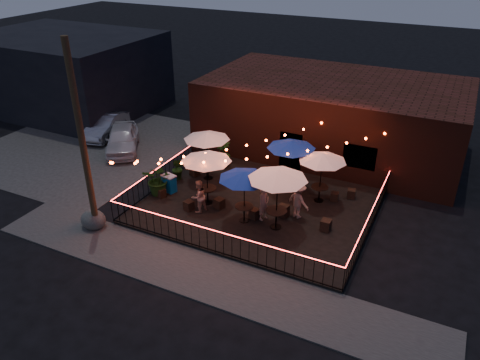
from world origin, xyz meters
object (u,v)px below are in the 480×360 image
Objects in this scene: utility_pole at (82,143)px; cafe_table_3 at (291,145)px; cafe_table_4 at (278,176)px; cafe_table_0 at (206,158)px; cafe_table_2 at (244,176)px; cafe_table_1 at (207,136)px; cafe_table_5 at (322,158)px; cooler at (169,183)px; boulder at (93,220)px.

cafe_table_3 is at bearing 47.49° from utility_pole.
cafe_table_0 is at bearing 172.03° from cafe_table_4.
cafe_table_0 is at bearing 163.47° from cafe_table_2.
cafe_table_4 is at bearing -7.97° from cafe_table_0.
utility_pole is at bearing -130.64° from cafe_table_0.
cafe_table_5 is at bearing 3.26° from cafe_table_1.
utility_pole is 5.29m from cooler.
cafe_table_0 is 3.61m from cafe_table_4.
cafe_table_1 is at bearing 77.02° from cooler.
cafe_table_1 is 2.89m from cooler.
cafe_table_2 reaches higher than boulder.
cafe_table_4 reaches higher than cafe_table_2.
cafe_table_3 reaches higher than boulder.
cooler is at bearing -160.92° from cafe_table_5.
cafe_table_5 is 10.24m from boulder.
cooler is at bearing 173.92° from cafe_table_4.
cafe_table_5 is at bearing 38.65° from utility_pole.
cafe_table_1 is 1.24× the size of cafe_table_2.
cafe_table_1 is 5.41m from cafe_table_4.
cafe_table_4 is 2.89× the size of boulder.
cooler is at bearing 71.54° from boulder.
cafe_table_5 is at bearing 37.68° from boulder.
cafe_table_0 is at bearing 49.36° from utility_pole.
boulder is at bearing -155.30° from cafe_table_4.
boulder is at bearing 163.84° from utility_pole.
cafe_table_3 is 9.36m from boulder.
utility_pole reaches higher than cafe_table_2.
cafe_table_3 is at bearing 78.63° from cafe_table_2.
utility_pole is 9.17m from cafe_table_3.
boulder is at bearing -111.28° from cafe_table_1.
boulder is (-7.01, -3.22, -2.22)m from cafe_table_4.
cafe_table_3 is (4.04, 0.79, 0.01)m from cafe_table_1.
cafe_table_4 is at bearing -28.66° from cafe_table_1.
cafe_table_2 is at bearing -39.35° from cafe_table_1.
cafe_table_0 is 3.48× the size of cooler.
cafe_table_3 reaches higher than cafe_table_1.
boulder is (-0.20, 0.06, -3.61)m from utility_pole.
cafe_table_5 reaches higher than cooler.
cafe_table_0 reaches higher than cafe_table_2.
cooler is (-0.99, -1.98, -1.85)m from cafe_table_1.
utility_pole reaches higher than cooler.
cafe_table_5 is (1.65, -0.46, -0.11)m from cafe_table_3.
utility_pole is 2.65× the size of cafe_table_3.
cafe_table_0 is 2.84m from cooler.
boulder is at bearing -95.01° from cooler.
utility_pole is 10.07m from cafe_table_5.
cafe_table_3 reaches higher than cooler.
cooler is (-5.73, 0.61, -2.02)m from cafe_table_4.
cafe_table_3 is 3.53× the size of cooler.
cafe_table_0 is 1.04× the size of cafe_table_4.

